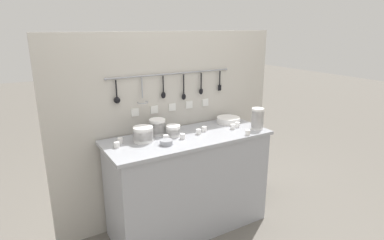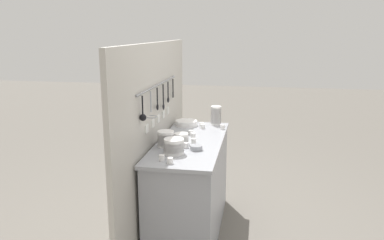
% 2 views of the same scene
% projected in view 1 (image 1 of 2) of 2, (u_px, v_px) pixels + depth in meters
% --- Properties ---
extents(ground_plane, '(20.00, 20.00, 0.00)m').
position_uv_depth(ground_plane, '(189.00, 225.00, 3.08)').
color(ground_plane, '#666059').
extents(counter, '(1.48, 0.58, 0.91)m').
position_uv_depth(counter, '(188.00, 182.00, 2.95)').
color(counter, '#9EA0A8').
rests_on(counter, ground).
extents(back_wall, '(2.28, 0.11, 1.80)m').
position_uv_depth(back_wall, '(171.00, 127.00, 3.10)').
color(back_wall, '#BCB7AD').
rests_on(back_wall, ground).
extents(bowl_stack_tall_left, '(0.15, 0.15, 0.14)m').
position_uv_depth(bowl_stack_tall_left, '(157.00, 127.00, 2.85)').
color(bowl_stack_tall_left, white).
rests_on(bowl_stack_tall_left, counter).
extents(bowl_stack_wide_centre, '(0.13, 0.13, 0.10)m').
position_uv_depth(bowl_stack_wide_centre, '(173.00, 131.00, 2.81)').
color(bowl_stack_wide_centre, white).
rests_on(bowl_stack_wide_centre, counter).
extents(bowl_stack_nested_right, '(0.11, 0.11, 0.20)m').
position_uv_depth(bowl_stack_nested_right, '(257.00, 119.00, 2.98)').
color(bowl_stack_nested_right, white).
rests_on(bowl_stack_nested_right, counter).
extents(bowl_stack_short_front, '(0.17, 0.17, 0.13)m').
position_uv_depth(bowl_stack_short_front, '(143.00, 134.00, 2.67)').
color(bowl_stack_short_front, white).
rests_on(bowl_stack_short_front, counter).
extents(plate_stack, '(0.23, 0.23, 0.06)m').
position_uv_depth(plate_stack, '(228.00, 120.00, 3.20)').
color(plate_stack, white).
rests_on(plate_stack, counter).
extents(steel_mixing_bowl, '(0.11, 0.11, 0.04)m').
position_uv_depth(steel_mixing_bowl, '(166.00, 142.00, 2.61)').
color(steel_mixing_bowl, '#93969E').
rests_on(steel_mixing_bowl, counter).
extents(cup_edge_near, '(0.05, 0.05, 0.05)m').
position_uv_depth(cup_edge_near, '(248.00, 132.00, 2.84)').
color(cup_edge_near, white).
rests_on(cup_edge_near, counter).
extents(cup_mid_row, '(0.05, 0.05, 0.05)m').
position_uv_depth(cup_mid_row, '(233.00, 127.00, 3.00)').
color(cup_mid_row, white).
rests_on(cup_mid_row, counter).
extents(cup_centre, '(0.05, 0.05, 0.05)m').
position_uv_depth(cup_centre, '(117.00, 145.00, 2.55)').
color(cup_centre, white).
rests_on(cup_centre, counter).
extents(cup_by_caddy, '(0.05, 0.05, 0.05)m').
position_uv_depth(cup_by_caddy, '(204.00, 129.00, 2.94)').
color(cup_by_caddy, white).
rests_on(cup_by_caddy, counter).
extents(cup_front_right, '(0.05, 0.05, 0.05)m').
position_uv_depth(cup_front_right, '(120.00, 141.00, 2.64)').
color(cup_front_right, white).
rests_on(cup_front_right, counter).
extents(cup_edge_far, '(0.05, 0.05, 0.05)m').
position_uv_depth(cup_edge_far, '(166.00, 138.00, 2.71)').
color(cup_edge_far, white).
rests_on(cup_edge_far, counter).
extents(cup_back_right, '(0.05, 0.05, 0.05)m').
position_uv_depth(cup_back_right, '(238.00, 125.00, 3.06)').
color(cup_back_right, white).
rests_on(cup_back_right, counter).
extents(cup_front_left, '(0.05, 0.05, 0.05)m').
position_uv_depth(cup_front_left, '(183.00, 136.00, 2.74)').
color(cup_front_left, white).
rests_on(cup_front_left, counter).
extents(cup_back_left, '(0.05, 0.05, 0.05)m').
position_uv_depth(cup_back_left, '(199.00, 132.00, 2.86)').
color(cup_back_left, white).
rests_on(cup_back_left, counter).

